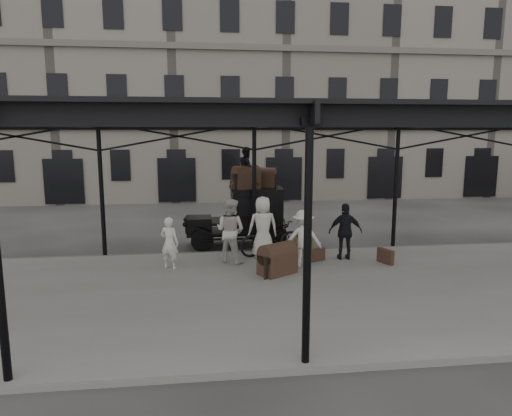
# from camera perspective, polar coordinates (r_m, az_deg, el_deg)

# --- Properties ---
(ground) EXTENTS (120.00, 120.00, 0.00)m
(ground) POSITION_cam_1_polar(r_m,az_deg,el_deg) (13.94, 0.75, -7.99)
(ground) COLOR #383533
(ground) RESTS_ON ground
(platform) EXTENTS (28.00, 8.00, 0.15)m
(platform) POSITION_cam_1_polar(r_m,az_deg,el_deg) (12.04, 2.04, -10.47)
(platform) COLOR slate
(platform) RESTS_ON ground
(canopy) EXTENTS (22.50, 9.00, 4.74)m
(canopy) POSITION_cam_1_polar(r_m,az_deg,el_deg) (11.61, 1.95, 11.52)
(canopy) COLOR black
(canopy) RESTS_ON ground
(building_frontage) EXTENTS (64.00, 8.00, 14.00)m
(building_frontage) POSITION_cam_1_polar(r_m,az_deg,el_deg) (31.36, -3.73, 14.58)
(building_frontage) COLOR slate
(building_frontage) RESTS_ON ground
(taxi) EXTENTS (3.65, 1.55, 2.18)m
(taxi) POSITION_cam_1_polar(r_m,az_deg,el_deg) (16.83, -1.06, -0.73)
(taxi) COLOR black
(taxi) RESTS_ON ground
(porter_left) EXTENTS (0.67, 0.57, 1.56)m
(porter_left) POSITION_cam_1_polar(r_m,az_deg,el_deg) (13.83, -10.76, -4.30)
(porter_left) COLOR silver
(porter_left) RESTS_ON platform
(porter_midleft) EXTENTS (1.24, 1.18, 2.01)m
(porter_midleft) POSITION_cam_1_polar(r_m,az_deg,el_deg) (14.22, -3.23, -2.83)
(porter_midleft) COLOR beige
(porter_midleft) RESTS_ON platform
(porter_centre) EXTENTS (1.01, 0.70, 1.99)m
(porter_centre) POSITION_cam_1_polar(r_m,az_deg,el_deg) (14.86, 0.86, -2.33)
(porter_centre) COLOR silver
(porter_centre) RESTS_ON platform
(porter_official) EXTENTS (1.11, 0.56, 1.81)m
(porter_official) POSITION_cam_1_polar(r_m,az_deg,el_deg) (14.82, 11.11, -2.90)
(porter_official) COLOR black
(porter_official) RESTS_ON platform
(porter_right) EXTENTS (1.20, 0.80, 1.73)m
(porter_right) POSITION_cam_1_polar(r_m,az_deg,el_deg) (13.88, 5.92, -3.77)
(porter_right) COLOR silver
(porter_right) RESTS_ON platform
(bicycle) EXTENTS (2.33, 1.39, 1.16)m
(bicycle) POSITION_cam_1_polar(r_m,az_deg,el_deg) (15.14, 1.84, -3.73)
(bicycle) COLOR black
(bicycle) RESTS_ON platform
(porter_roof) EXTENTS (0.57, 0.73, 1.49)m
(porter_roof) POSITION_cam_1_polar(r_m,az_deg,el_deg) (16.51, -1.15, 5.09)
(porter_roof) COLOR black
(porter_roof) RESTS_ON taxi
(steamer_trunk_roof_near) EXTENTS (1.08, 0.88, 0.69)m
(steamer_trunk_roof_near) POSITION_cam_1_polar(r_m,az_deg,el_deg) (16.40, -1.27, 3.65)
(steamer_trunk_roof_near) COLOR #442A1F
(steamer_trunk_roof_near) RESTS_ON taxi
(steamer_trunk_roof_far) EXTENTS (0.93, 0.73, 0.59)m
(steamer_trunk_roof_far) POSITION_cam_1_polar(r_m,az_deg,el_deg) (16.93, 1.11, 3.68)
(steamer_trunk_roof_far) COLOR #442A1F
(steamer_trunk_roof_far) RESTS_ON taxi
(steamer_trunk_platform) EXTENTS (1.21, 1.09, 0.76)m
(steamer_trunk_platform) POSITION_cam_1_polar(r_m,az_deg,el_deg) (13.18, 2.69, -6.63)
(steamer_trunk_platform) COLOR #442A1F
(steamer_trunk_platform) RESTS_ON platform
(wicker_hamper) EXTENTS (0.73, 0.65, 0.50)m
(wicker_hamper) POSITION_cam_1_polar(r_m,az_deg,el_deg) (15.83, 5.95, -4.41)
(wicker_hamper) COLOR olive
(wicker_hamper) RESTS_ON platform
(suitcase_upright) EXTENTS (0.36, 0.61, 0.45)m
(suitcase_upright) POSITION_cam_1_polar(r_m,az_deg,el_deg) (14.80, 15.87, -5.81)
(suitcase_upright) COLOR #442A1F
(suitcase_upright) RESTS_ON platform
(suitcase_flat) EXTENTS (0.61, 0.39, 0.40)m
(suitcase_flat) POSITION_cam_1_polar(r_m,az_deg,el_deg) (14.61, 7.57, -5.82)
(suitcase_flat) COLOR #442A1F
(suitcase_flat) RESTS_ON platform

